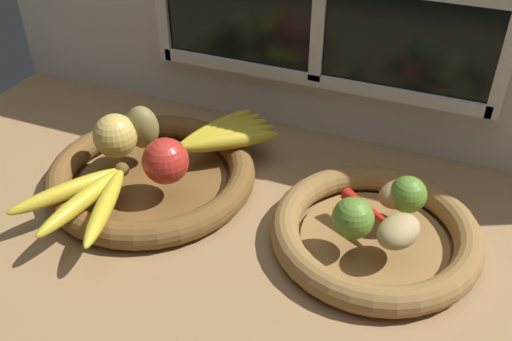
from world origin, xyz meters
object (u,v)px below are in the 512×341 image
Objects in this scene: potato_small at (399,231)px; potato_back at (400,194)px; apple_red_right at (166,161)px; banana_bunch_front at (86,198)px; banana_bunch_back at (222,135)px; fruit_bowl_right at (375,233)px; apple_golden_left at (115,136)px; fruit_bowl_left at (152,175)px; chili_pepper at (378,216)px; lime_near at (353,218)px; pear_brown at (142,127)px; lime_far at (408,194)px.

potato_small is 8.72cm from potato_back.
banana_bunch_front is at bearing -129.09° from apple_red_right.
banana_bunch_front is 1.06× the size of banana_bunch_back.
apple_golden_left reaches higher than fruit_bowl_right.
potato_back is at bearing 22.10° from banana_bunch_front.
fruit_bowl_left is at bearing -127.70° from banana_bunch_back.
potato_back is (48.58, 4.52, -1.64)cm from apple_golden_left.
chili_pepper is at bearing 17.13° from banana_bunch_front.
fruit_bowl_left is at bearing 173.16° from lime_near.
potato_back is (2.27, 4.99, 4.62)cm from fruit_bowl_right.
pear_brown reaches higher than apple_golden_left.
banana_bunch_front is (3.36, -13.84, -2.50)cm from apple_golden_left.
lime_far is (46.37, 17.77, 1.53)cm from banana_bunch_front.
chili_pepper is (46.31, -0.60, -2.82)cm from apple_golden_left.
banana_bunch_back is (15.29, 10.63, -2.39)cm from apple_golden_left.
apple_red_right is at bearing -167.84° from potato_back.
lime_near reaches higher than banana_bunch_back.
banana_bunch_back is at bearing 160.31° from fruit_bowl_right.
pear_brown is 43.59cm from chili_pepper.
chili_pepper is (-3.41, -4.53, -1.85)cm from lime_far.
potato_small is (3.63, -3.63, 4.55)cm from fruit_bowl_right.
chili_pepper is (42.96, 13.24, -0.32)cm from banana_bunch_front.
lime_near is at bearing -6.84° from fruit_bowl_left.
lime_far is (46.67, 0.13, -1.22)cm from pear_brown.
apple_golden_left is 1.06× the size of potato_back.
chili_pepper is at bearing -5.80° from pear_brown.
fruit_bowl_right is 4.43× the size of potato_back.
fruit_bowl_right is at bearing 56.31° from lime_near.
fruit_bowl_right is at bearing 135.00° from potato_small.
fruit_bowl_right is 4.18× the size of apple_golden_left.
banana_bunch_back is (11.94, 24.47, 0.11)cm from banana_bunch_front.
chili_pepper is (34.47, 2.79, -2.80)cm from apple_red_right.
pear_brown is 41.25cm from lime_near.
fruit_bowl_right is at bearing 4.85° from apple_red_right.
chili_pepper is (2.94, 4.26, -2.05)cm from lime_near.
lime_near is 0.45× the size of chili_pepper.
banana_bunch_front reaches higher than fruit_bowl_right.
apple_golden_left is 43.66cm from lime_near.
banana_bunch_back is 32.99cm from chili_pepper.
fruit_bowl_left is 2.65× the size of chili_pepper.
lime_near is at bearing -123.69° from fruit_bowl_right.
apple_golden_left reaches higher than potato_small.
banana_bunch_front is 2.77× the size of potato_back.
potato_small reaches higher than fruit_bowl_right.
apple_golden_left is at bearing 164.02° from apple_red_right.
fruit_bowl_right is 1.60× the size of banana_bunch_front.
banana_bunch_back is at bearing 76.18° from apple_red_right.
potato_back is (-1.36, 8.62, 0.07)cm from potato_small.
banana_bunch_back is (-31.01, 11.10, 3.87)cm from fruit_bowl_right.
lime_far is 0.42× the size of chili_pepper.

